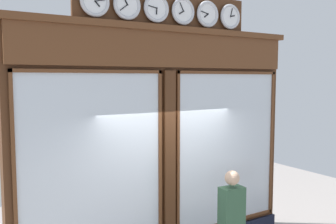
{
  "coord_description": "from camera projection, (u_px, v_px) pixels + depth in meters",
  "views": [
    {
      "loc": [
        3.15,
        5.11,
        3.04
      ],
      "look_at": [
        0.0,
        0.0,
        2.49
      ],
      "focal_mm": 39.44,
      "sensor_mm": 36.0,
      "label": 1
    }
  ],
  "objects": [
    {
      "name": "shop_facade",
      "position": [
        164.0,
        141.0,
        6.18
      ],
      "size": [
        5.13,
        0.42,
        4.43
      ],
      "color": "#4C2B16",
      "rests_on": "ground_plane"
    },
    {
      "name": "pedestrian",
      "position": [
        231.0,
        221.0,
        5.48
      ],
      "size": [
        0.38,
        0.25,
        1.69
      ],
      "color": "#1C2F21",
      "rests_on": "ground_plane"
    }
  ]
}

